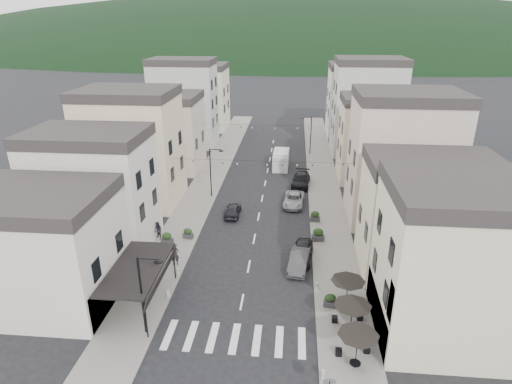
% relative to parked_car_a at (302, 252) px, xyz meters
% --- Properties ---
extents(ground, '(700.00, 700.00, 0.00)m').
position_rel_parked_car_a_xyz_m(ground, '(-4.60, -12.64, -0.73)').
color(ground, black).
rests_on(ground, ground).
extents(sidewalk_left, '(4.00, 76.00, 0.12)m').
position_rel_parked_car_a_xyz_m(sidewalk_left, '(-12.10, 19.36, -0.67)').
color(sidewalk_left, slate).
rests_on(sidewalk_left, ground).
extents(sidewalk_right, '(4.00, 76.00, 0.12)m').
position_rel_parked_car_a_xyz_m(sidewalk_right, '(2.90, 19.36, -0.67)').
color(sidewalk_right, slate).
rests_on(sidewalk_right, ground).
extents(hill_backdrop, '(640.00, 360.00, 70.00)m').
position_rel_parked_car_a_xyz_m(hill_backdrop, '(-4.60, 287.36, -0.73)').
color(hill_backdrop, black).
rests_on(hill_backdrop, ground).
extents(boutique_building, '(12.00, 8.00, 8.00)m').
position_rel_parked_car_a_xyz_m(boutique_building, '(-20.10, -7.64, 3.27)').
color(boutique_building, beige).
rests_on(boutique_building, ground).
extents(bistro_building, '(10.00, 8.00, 10.00)m').
position_rel_parked_car_a_xyz_m(bistro_building, '(9.90, -8.64, 4.27)').
color(bistro_building, beige).
rests_on(bistro_building, ground).
extents(boutique_awning, '(3.77, 7.50, 3.28)m').
position_rel_parked_car_a_xyz_m(boutique_awning, '(-11.85, -7.64, 2.39)').
color(boutique_awning, black).
rests_on(boutique_awning, ground).
extents(buildings_row_left, '(10.20, 54.16, 14.00)m').
position_rel_parked_car_a_xyz_m(buildings_row_left, '(-19.10, 25.12, 5.39)').
color(buildings_row_left, beige).
rests_on(buildings_row_left, ground).
extents(buildings_row_right, '(10.20, 54.16, 14.50)m').
position_rel_parked_car_a_xyz_m(buildings_row_right, '(9.90, 23.96, 5.59)').
color(buildings_row_right, beige).
rests_on(buildings_row_right, ground).
extents(cafe_terrace, '(2.50, 8.10, 2.53)m').
position_rel_parked_car_a_xyz_m(cafe_terrace, '(3.10, -9.84, 1.63)').
color(cafe_terrace, black).
rests_on(cafe_terrace, ground).
extents(streetlamp_left_near, '(1.70, 0.56, 6.00)m').
position_rel_parked_car_a_xyz_m(streetlamp_left_near, '(-10.42, -10.64, 2.97)').
color(streetlamp_left_near, black).
rests_on(streetlamp_left_near, ground).
extents(streetlamp_left_far, '(1.70, 0.56, 6.00)m').
position_rel_parked_car_a_xyz_m(streetlamp_left_far, '(-10.42, 13.36, 2.97)').
color(streetlamp_left_far, black).
rests_on(streetlamp_left_far, ground).
extents(streetlamp_right_far, '(1.70, 0.56, 6.00)m').
position_rel_parked_car_a_xyz_m(streetlamp_right_far, '(1.22, 31.36, 2.97)').
color(streetlamp_right_far, black).
rests_on(streetlamp_right_far, ground).
extents(bollards, '(11.66, 10.26, 0.60)m').
position_rel_parked_car_a_xyz_m(bollards, '(-4.60, -7.14, -0.31)').
color(bollards, gray).
rests_on(bollards, ground).
extents(bunting_near, '(19.00, 0.28, 0.62)m').
position_rel_parked_car_a_xyz_m(bunting_near, '(-4.60, 9.36, 4.92)').
color(bunting_near, black).
rests_on(bunting_near, ground).
extents(bunting_far, '(19.00, 0.28, 0.62)m').
position_rel_parked_car_a_xyz_m(bunting_far, '(-4.60, 25.36, 4.92)').
color(bunting_far, black).
rests_on(bunting_far, ground).
extents(parked_car_a, '(2.21, 4.45, 1.46)m').
position_rel_parked_car_a_xyz_m(parked_car_a, '(0.00, 0.00, 0.00)').
color(parked_car_a, black).
rests_on(parked_car_a, ground).
extents(parked_car_b, '(2.12, 4.55, 1.44)m').
position_rel_parked_car_a_xyz_m(parked_car_b, '(-0.29, -1.42, -0.01)').
color(parked_car_b, '#333335').
rests_on(parked_car_b, ground).
extents(parked_car_c, '(2.56, 4.92, 1.32)m').
position_rel_parked_car_a_xyz_m(parked_car_c, '(-0.85, 11.80, -0.07)').
color(parked_car_c, gray).
rests_on(parked_car_c, ground).
extents(parked_car_d, '(2.62, 5.39, 1.51)m').
position_rel_parked_car_a_xyz_m(parked_car_d, '(0.00, 17.95, 0.03)').
color(parked_car_d, black).
rests_on(parked_car_d, ground).
extents(parked_car_e, '(1.58, 3.88, 1.32)m').
position_rel_parked_car_a_xyz_m(parked_car_e, '(-7.40, 8.37, -0.07)').
color(parked_car_e, black).
rests_on(parked_car_e, ground).
extents(delivery_van, '(2.23, 5.39, 2.56)m').
position_rel_parked_car_a_xyz_m(delivery_van, '(-2.80, 24.90, 0.53)').
color(delivery_van, '#BDBDC0').
rests_on(delivery_van, ground).
extents(pedestrian_a, '(0.81, 0.63, 1.97)m').
position_rel_parked_car_a_xyz_m(pedestrian_a, '(-10.93, -2.06, 0.38)').
color(pedestrian_a, black).
rests_on(pedestrian_a, sidewalk_left).
extents(pedestrian_b, '(1.08, 1.02, 1.76)m').
position_rel_parked_car_a_xyz_m(pedestrian_b, '(-13.80, 2.35, 0.27)').
color(pedestrian_b, black).
rests_on(pedestrian_b, sidewalk_left).
extents(planter_la, '(1.09, 0.66, 1.17)m').
position_rel_parked_car_a_xyz_m(planter_la, '(-12.68, 1.45, -0.04)').
color(planter_la, '#2A2A2C').
rests_on(planter_la, sidewalk_left).
extents(planter_lb, '(1.00, 0.66, 1.04)m').
position_rel_parked_car_a_xyz_m(planter_lb, '(-10.98, 2.71, -0.10)').
color(planter_lb, '#2D2D30').
rests_on(planter_lb, sidewalk_left).
extents(planter_ra, '(1.00, 0.65, 1.05)m').
position_rel_parked_car_a_xyz_m(planter_ra, '(1.99, -6.69, -0.10)').
color(planter_ra, '#2D2D2F').
rests_on(planter_ra, sidewalk_right).
extents(planter_rb, '(1.23, 0.80, 1.28)m').
position_rel_parked_car_a_xyz_m(planter_rb, '(1.54, 3.37, 0.01)').
color(planter_rb, '#2C2C2F').
rests_on(planter_rb, sidewalk_right).
extents(planter_rc, '(1.04, 0.60, 1.14)m').
position_rel_parked_car_a_xyz_m(planter_rc, '(1.40, 7.57, -0.06)').
color(planter_rc, '#2D2D2F').
rests_on(planter_rc, sidewalk_right).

